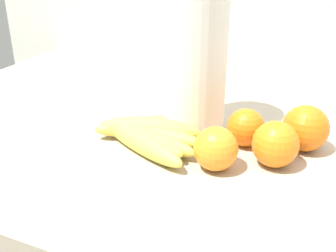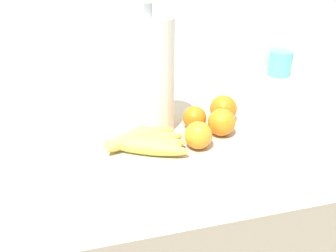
{
  "view_description": "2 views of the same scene",
  "coord_description": "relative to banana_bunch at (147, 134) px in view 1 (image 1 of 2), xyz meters",
  "views": [
    {
      "loc": [
        -0.01,
        -0.65,
        1.27
      ],
      "look_at": [
        -0.25,
        -0.1,
        0.98
      ],
      "focal_mm": 43.78,
      "sensor_mm": 36.0,
      "label": 1
    },
    {
      "loc": [
        -0.39,
        -0.74,
        1.34
      ],
      "look_at": [
        -0.22,
        -0.06,
        0.97
      ],
      "focal_mm": 32.9,
      "sensor_mm": 36.0,
      "label": 2
    }
  ],
  "objects": [
    {
      "name": "orange_front",
      "position": [
        0.25,
        0.09,
        0.02
      ],
      "size": [
        0.08,
        0.08,
        0.08
      ],
      "primitive_type": "sphere",
      "color": "orange",
      "rests_on": "counter"
    },
    {
      "name": "orange_far_right",
      "position": [
        0.21,
        0.01,
        0.02
      ],
      "size": [
        0.07,
        0.07,
        0.07
      ],
      "primitive_type": "sphere",
      "color": "orange",
      "rests_on": "counter"
    },
    {
      "name": "paper_towel_roll",
      "position": [
        0.04,
        0.1,
        0.13
      ],
      "size": [
        0.13,
        0.13,
        0.32
      ],
      "color": "white",
      "rests_on": "counter"
    },
    {
      "name": "orange_back_right",
      "position": [
        0.15,
        0.06,
        0.01
      ],
      "size": [
        0.06,
        0.06,
        0.06
      ],
      "primitive_type": "sphere",
      "color": "orange",
      "rests_on": "counter"
    },
    {
      "name": "orange_back_left",
      "position": [
        0.13,
        -0.03,
        0.02
      ],
      "size": [
        0.07,
        0.07,
        0.07
      ],
      "primitive_type": "sphere",
      "color": "orange",
      "rests_on": "counter"
    },
    {
      "name": "banana_bunch",
      "position": [
        0.0,
        0.0,
        0.0
      ],
      "size": [
        0.2,
        0.2,
        0.04
      ],
      "color": "#D6C94C",
      "rests_on": "counter"
    },
    {
      "name": "wall_back",
      "position": [
        0.29,
        0.51,
        -0.31
      ],
      "size": [
        2.08,
        0.06,
        1.3
      ],
      "primitive_type": "cube",
      "color": "silver",
      "rests_on": "ground"
    }
  ]
}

